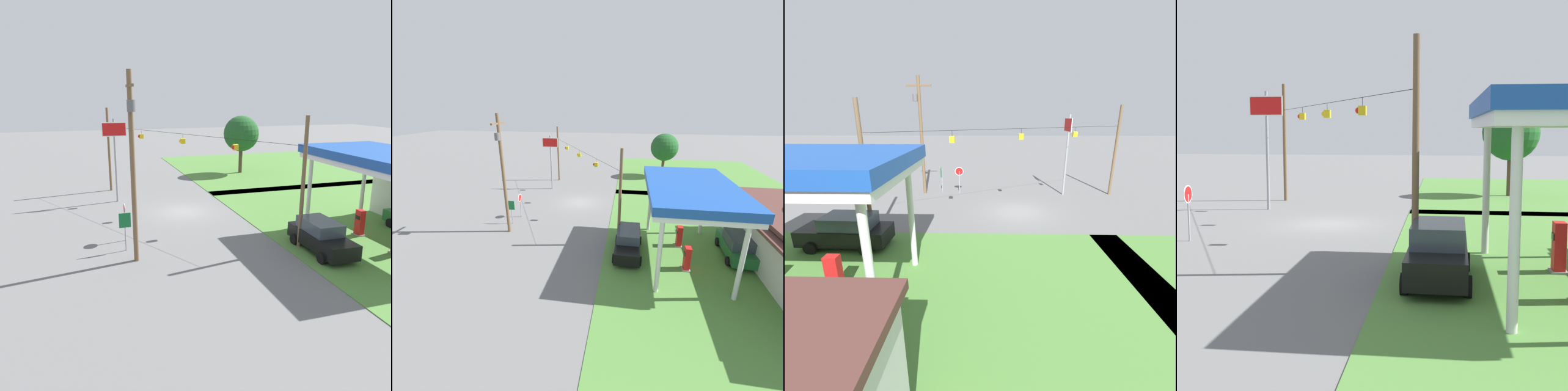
# 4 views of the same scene
# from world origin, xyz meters

# --- Properties ---
(ground_plane) EXTENTS (160.00, 160.00, 0.00)m
(ground_plane) POSITION_xyz_m (0.00, 0.00, 0.00)
(ground_plane) COLOR slate
(grass_verge_opposite_corner) EXTENTS (24.00, 24.00, 0.04)m
(grass_verge_opposite_corner) POSITION_xyz_m (-16.00, 16.00, 0.02)
(grass_verge_opposite_corner) COLOR #4C7F38
(grass_verge_opposite_corner) RESTS_ON ground
(gas_station_canopy) EXTENTS (10.04, 5.98, 5.90)m
(gas_station_canopy) POSITION_xyz_m (10.30, 9.91, 5.37)
(gas_station_canopy) COLOR silver
(gas_station_canopy) RESTS_ON ground
(fuel_pump_near) EXTENTS (0.71, 0.56, 1.79)m
(fuel_pump_near) POSITION_xyz_m (8.65, 9.91, 0.85)
(fuel_pump_near) COLOR gray
(fuel_pump_near) RESTS_ON ground
(fuel_pump_far) EXTENTS (0.71, 0.56, 1.79)m
(fuel_pump_far) POSITION_xyz_m (11.95, 9.91, 0.85)
(fuel_pump_far) COLOR gray
(fuel_pump_far) RESTS_ON ground
(car_at_pumps_front) EXTENTS (4.94, 2.20, 1.92)m
(car_at_pumps_front) POSITION_xyz_m (10.26, 5.80, 0.98)
(car_at_pumps_front) COLOR black
(car_at_pumps_front) RESTS_ON ground
(car_at_pumps_rear) EXTENTS (4.74, 2.25, 1.91)m
(car_at_pumps_rear) POSITION_xyz_m (9.57, 14.02, 0.97)
(car_at_pumps_rear) COLOR #1E602D
(car_at_pumps_rear) RESTS_ON ground
(stop_sign_roadside) EXTENTS (0.80, 0.08, 2.50)m
(stop_sign_roadside) POSITION_xyz_m (5.04, -5.24, 1.81)
(stop_sign_roadside) COLOR #99999E
(stop_sign_roadside) RESTS_ON ground
(stop_sign_overhead) EXTENTS (0.22, 2.07, 7.27)m
(stop_sign_overhead) POSITION_xyz_m (-4.73, -4.80, 5.16)
(stop_sign_overhead) COLOR gray
(stop_sign_overhead) RESTS_ON ground
(route_sign) EXTENTS (0.10, 0.70, 2.40)m
(route_sign) POSITION_xyz_m (6.76, -5.42, 1.71)
(route_sign) COLOR gray
(route_sign) RESTS_ON ground
(utility_pole_main) EXTENTS (2.20, 0.44, 10.45)m
(utility_pole_main) POSITION_xyz_m (8.39, -5.02, 5.83)
(utility_pole_main) COLOR brown
(utility_pole_main) RESTS_ON ground
(signal_span_gantry) EXTENTS (18.62, 10.24, 8.06)m
(signal_span_gantry) POSITION_xyz_m (-0.00, -0.01, 4.34)
(signal_span_gantry) COLOR brown
(signal_span_gantry) RESTS_ON ground
(tree_west_verge) EXTENTS (4.22, 4.22, 6.88)m
(tree_west_verge) POSITION_xyz_m (-13.74, 10.89, 4.74)
(tree_west_verge) COLOR #4C3828
(tree_west_verge) RESTS_ON ground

